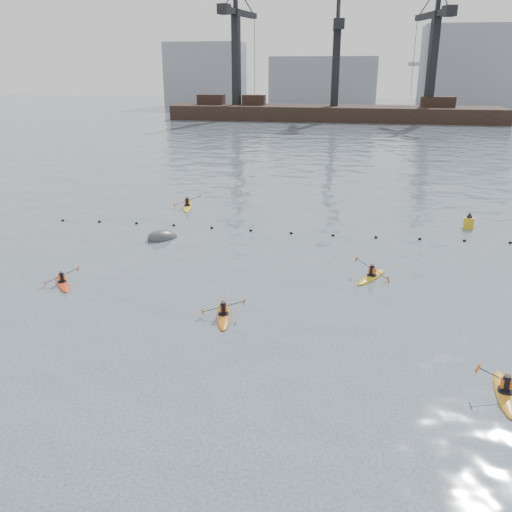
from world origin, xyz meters
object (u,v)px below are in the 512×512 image
object	(u,v)px
kayaker_0	(224,315)
kayaker_2	(62,283)
nav_buoy	(469,223)
kayaker_1	(505,392)
kayaker_3	(372,276)
kayaker_5	(187,206)
mooring_buoy	(163,238)

from	to	relation	value
kayaker_0	kayaker_2	world-z (taller)	kayaker_0
kayaker_0	nav_buoy	size ratio (longest dim) A/B	2.36
kayaker_1	kayaker_3	distance (m)	11.94
kayaker_3	kayaker_5	size ratio (longest dim) A/B	0.86
kayaker_0	kayaker_5	bearing A→B (deg)	98.72
mooring_buoy	kayaker_2	bearing A→B (deg)	-106.29
mooring_buoy	nav_buoy	world-z (taller)	nav_buoy
kayaker_2	kayaker_5	world-z (taller)	kayaker_5
kayaker_1	kayaker_3	bearing A→B (deg)	116.91
mooring_buoy	kayaker_0	bearing A→B (deg)	-58.18
kayaker_2	kayaker_0	bearing A→B (deg)	-50.95
kayaker_0	mooring_buoy	size ratio (longest dim) A/B	1.32
kayaker_0	nav_buoy	xyz separation A→B (m)	(14.44, 18.04, 0.32)
kayaker_3	kayaker_5	xyz separation A→B (m)	(-15.19, 13.76, 0.01)
kayaker_0	kayaker_3	world-z (taller)	kayaker_3
kayaker_0	kayaker_1	xyz separation A→B (m)	(11.74, -4.53, 0.00)
kayaker_3	kayaker_5	bearing A→B (deg)	166.00
kayaker_2	mooring_buoy	world-z (taller)	kayaker_2
kayaker_1	kayaker_2	distance (m)	22.63
kayaker_3	kayaker_2	bearing A→B (deg)	-138.43
kayaker_1	nav_buoy	distance (m)	22.74
kayaker_0	kayaker_5	world-z (taller)	kayaker_5
kayaker_5	mooring_buoy	distance (m)	8.78
kayaker_0	mooring_buoy	world-z (taller)	kayaker_0
kayaker_0	kayaker_5	size ratio (longest dim) A/B	0.89
kayaker_3	nav_buoy	world-z (taller)	nav_buoy
kayaker_3	kayaker_5	world-z (taller)	kayaker_5
kayaker_1	kayaker_3	world-z (taller)	kayaker_1
kayaker_0	mooring_buoy	bearing A→B (deg)	108.86
kayaker_1	kayaker_5	bearing A→B (deg)	132.86
kayaker_5	kayaker_3	bearing A→B (deg)	-54.85
kayaker_2	mooring_buoy	xyz separation A→B (m)	(2.65, 9.05, -0.09)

